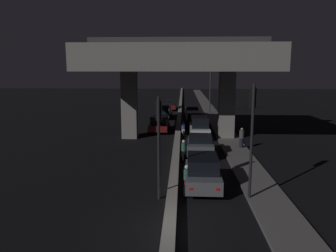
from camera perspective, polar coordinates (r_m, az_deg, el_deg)
The scene contains 19 objects.
ground_plane at distance 13.70m, azimuth 0.27°, elevation -17.74°, with size 200.00×200.00×0.00m, color black.
median_divider at distance 47.54m, azimuth 2.04°, elevation 2.32°, with size 0.52×126.00×0.38m, color gray.
sidewalk_right at distance 40.84m, azimuth 8.50°, elevation 0.84°, with size 2.01×126.00×0.16m, color #5B5956.
elevated_overpass at distance 30.07m, azimuth 1.74°, elevation 11.17°, with size 16.34×11.53×9.21m.
traffic_light_left_of_median at distance 15.78m, azimuth -1.61°, elevation -0.71°, with size 0.30×0.49×5.08m.
traffic_light_right_of_median at distance 16.00m, azimuth 14.43°, elevation 0.58°, with size 0.30×0.49×5.70m.
street_lamp at distance 47.79m, azimuth 6.92°, elevation 7.82°, with size 2.67×0.32×8.02m.
car_grey_lead at distance 17.91m, azimuth 6.01°, elevation -7.93°, with size 2.02×4.14×1.77m.
car_grey_second at distance 24.64m, azimuth 5.62°, elevation -3.23°, with size 2.16×4.00×1.56m.
car_white_third at distance 31.10m, azimuth 5.48°, elevation -0.12°, with size 1.95×4.44×1.93m.
car_black_fourth at distance 37.33m, azimuth 4.50°, elevation 1.28°, with size 1.99×4.60×1.63m.
car_silver_fifth at distance 45.01m, azimuth 4.23°, elevation 2.63°, with size 2.09×4.30×1.45m.
car_dark_red_lead_oncoming at distance 33.98m, azimuth -1.54°, elevation 0.50°, with size 2.06×4.50×1.68m.
car_dark_green_second_oncoming at distance 43.28m, azimuth -0.70°, elevation 2.67°, with size 2.07×4.69×1.88m.
car_dark_red_third_oncoming at distance 52.24m, azimuth 0.36°, elevation 3.74°, with size 2.02×4.17×1.66m.
motorcycle_red_filtering_near at distance 17.45m, azimuth 3.27°, elevation -9.39°, with size 0.33×1.88×1.44m.
motorcycle_black_filtering_mid at distance 23.34m, azimuth 2.72°, elevation -4.42°, with size 0.34×1.77×1.44m.
motorcycle_white_filtering_far at distance 31.63m, azimuth 2.65°, elevation -0.64°, with size 0.34×1.86×1.49m.
pedestrian_on_sidewalk at distance 26.90m, azimuth 12.69°, elevation -2.02°, with size 0.39×0.39×1.60m.
Camera 1 is at (0.50, -12.14, 6.32)m, focal length 35.00 mm.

